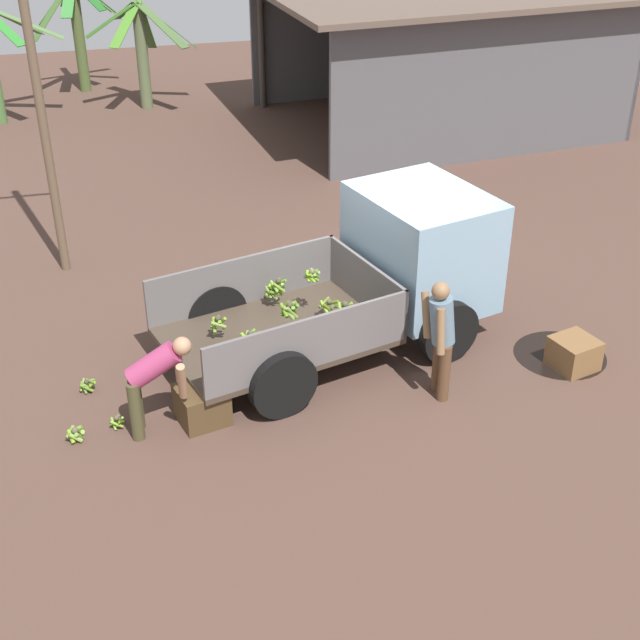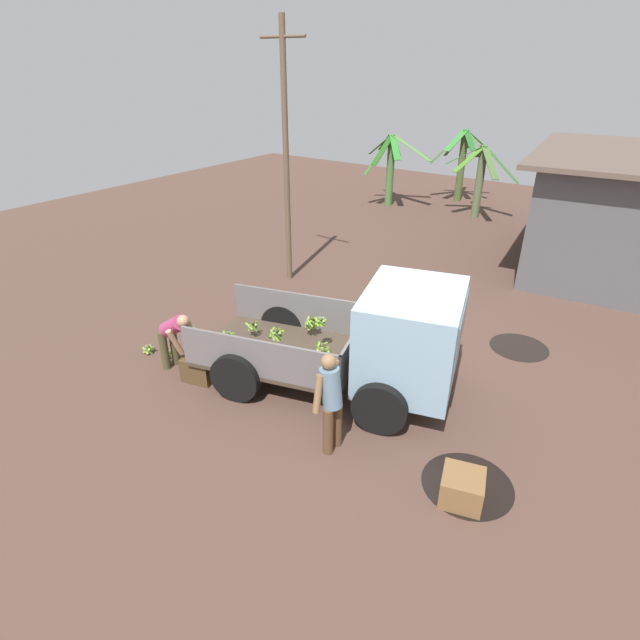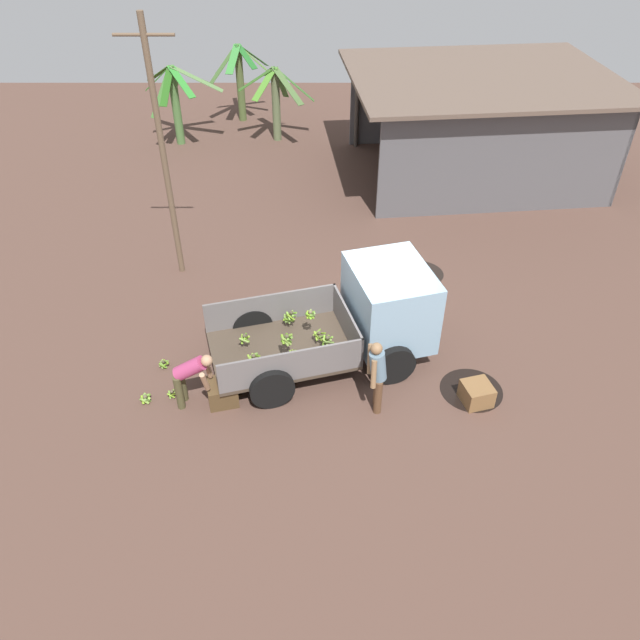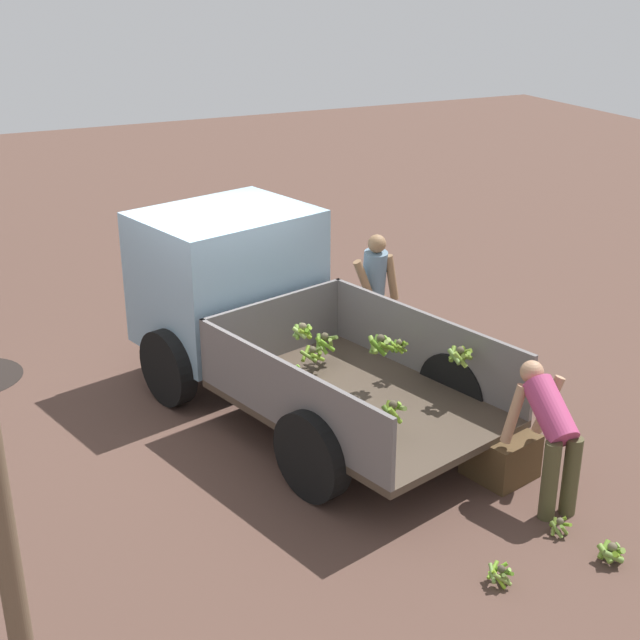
{
  "view_description": "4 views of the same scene",
  "coord_description": "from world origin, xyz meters",
  "px_view_note": "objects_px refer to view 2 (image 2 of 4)",
  "views": [
    {
      "loc": [
        -3.73,
        -10.9,
        6.68
      ],
      "look_at": [
        -1.35,
        -1.39,
        0.94
      ],
      "focal_mm": 50.0,
      "sensor_mm": 36.0,
      "label": 1
    },
    {
      "loc": [
        3.32,
        -6.94,
        5.3
      ],
      "look_at": [
        -1.03,
        -0.81,
        1.35
      ],
      "focal_mm": 28.0,
      "sensor_mm": 36.0,
      "label": 2
    },
    {
      "loc": [
        -1.04,
        -10.66,
        9.0
      ],
      "look_at": [
        -1.04,
        -0.66,
        1.1
      ],
      "focal_mm": 35.0,
      "sensor_mm": 36.0,
      "label": 3
    },
    {
      "loc": [
        -9.11,
        2.97,
        4.8
      ],
      "look_at": [
        -1.05,
        -0.8,
        1.13
      ],
      "focal_mm": 50.0,
      "sensor_mm": 36.0,
      "label": 4
    }
  ],
  "objects_px": {
    "utility_pole": "(286,155)",
    "banana_bunch_on_ground_2": "(148,349)",
    "banana_bunch_on_ground_0": "(170,354)",
    "banana_bunch_on_ground_1": "(192,331)",
    "person_worker_loading": "(174,335)",
    "wooden_crate_1": "(462,488)",
    "wooden_crate_0": "(202,367)",
    "cargo_truck": "(384,340)",
    "person_foreground_visitor": "(331,399)"
  },
  "relations": [
    {
      "from": "utility_pole",
      "to": "banana_bunch_on_ground_2",
      "type": "xyz_separation_m",
      "value": [
        0.1,
        -4.73,
        -3.11
      ]
    },
    {
      "from": "utility_pole",
      "to": "banana_bunch_on_ground_2",
      "type": "relative_size",
      "value": 24.67
    },
    {
      "from": "banana_bunch_on_ground_0",
      "to": "banana_bunch_on_ground_1",
      "type": "bearing_deg",
      "value": 110.99
    },
    {
      "from": "person_worker_loading",
      "to": "utility_pole",
      "type": "bearing_deg",
      "value": 108.32
    },
    {
      "from": "person_worker_loading",
      "to": "banana_bunch_on_ground_1",
      "type": "bearing_deg",
      "value": 132.98
    },
    {
      "from": "utility_pole",
      "to": "wooden_crate_1",
      "type": "xyz_separation_m",
      "value": [
        6.68,
        -4.71,
        -3.0
      ]
    },
    {
      "from": "banana_bunch_on_ground_1",
      "to": "banana_bunch_on_ground_2",
      "type": "height_order",
      "value": "banana_bunch_on_ground_2"
    },
    {
      "from": "banana_bunch_on_ground_0",
      "to": "banana_bunch_on_ground_2",
      "type": "xyz_separation_m",
      "value": [
        -0.5,
        -0.14,
        0.01
      ]
    },
    {
      "from": "person_worker_loading",
      "to": "wooden_crate_0",
      "type": "height_order",
      "value": "person_worker_loading"
    },
    {
      "from": "banana_bunch_on_ground_1",
      "to": "wooden_crate_0",
      "type": "xyz_separation_m",
      "value": [
        1.38,
        -0.98,
        0.13
      ]
    },
    {
      "from": "banana_bunch_on_ground_1",
      "to": "person_worker_loading",
      "type": "bearing_deg",
      "value": -52.51
    },
    {
      "from": "cargo_truck",
      "to": "wooden_crate_0",
      "type": "xyz_separation_m",
      "value": [
        -2.97,
        -1.49,
        -0.85
      ]
    },
    {
      "from": "utility_pole",
      "to": "banana_bunch_on_ground_0",
      "type": "relative_size",
      "value": 31.37
    },
    {
      "from": "person_worker_loading",
      "to": "banana_bunch_on_ground_0",
      "type": "bearing_deg",
      "value": 163.98
    },
    {
      "from": "wooden_crate_0",
      "to": "cargo_truck",
      "type": "bearing_deg",
      "value": 26.75
    },
    {
      "from": "person_worker_loading",
      "to": "wooden_crate_0",
      "type": "xyz_separation_m",
      "value": [
        0.55,
        0.09,
        -0.55
      ]
    },
    {
      "from": "banana_bunch_on_ground_1",
      "to": "banana_bunch_on_ground_2",
      "type": "bearing_deg",
      "value": -99.03
    },
    {
      "from": "banana_bunch_on_ground_0",
      "to": "person_foreground_visitor",
      "type": "bearing_deg",
      "value": -3.99
    },
    {
      "from": "banana_bunch_on_ground_1",
      "to": "banana_bunch_on_ground_2",
      "type": "relative_size",
      "value": 0.9
    },
    {
      "from": "person_worker_loading",
      "to": "banana_bunch_on_ground_0",
      "type": "relative_size",
      "value": 6.6
    },
    {
      "from": "banana_bunch_on_ground_0",
      "to": "banana_bunch_on_ground_1",
      "type": "distance_m",
      "value": 0.95
    },
    {
      "from": "person_foreground_visitor",
      "to": "wooden_crate_1",
      "type": "distance_m",
      "value": 2.15
    },
    {
      "from": "cargo_truck",
      "to": "banana_bunch_on_ground_1",
      "type": "height_order",
      "value": "cargo_truck"
    },
    {
      "from": "wooden_crate_0",
      "to": "wooden_crate_1",
      "type": "height_order",
      "value": "wooden_crate_0"
    },
    {
      "from": "person_worker_loading",
      "to": "person_foreground_visitor",
      "type": "bearing_deg",
      "value": 4.02
    },
    {
      "from": "person_foreground_visitor",
      "to": "person_worker_loading",
      "type": "relative_size",
      "value": 1.27
    },
    {
      "from": "person_foreground_visitor",
      "to": "banana_bunch_on_ground_0",
      "type": "bearing_deg",
      "value": -1.87
    },
    {
      "from": "person_foreground_visitor",
      "to": "wooden_crate_0",
      "type": "xyz_separation_m",
      "value": [
        -3.01,
        0.19,
        -0.68
      ]
    },
    {
      "from": "wooden_crate_1",
      "to": "person_worker_loading",
      "type": "bearing_deg",
      "value": -179.27
    },
    {
      "from": "cargo_truck",
      "to": "wooden_crate_0",
      "type": "relative_size",
      "value": 8.52
    },
    {
      "from": "banana_bunch_on_ground_0",
      "to": "banana_bunch_on_ground_2",
      "type": "relative_size",
      "value": 0.79
    },
    {
      "from": "wooden_crate_0",
      "to": "wooden_crate_1",
      "type": "distance_m",
      "value": 5.04
    },
    {
      "from": "person_foreground_visitor",
      "to": "wooden_crate_0",
      "type": "distance_m",
      "value": 3.1
    },
    {
      "from": "wooden_crate_0",
      "to": "wooden_crate_1",
      "type": "bearing_deg",
      "value": -0.25
    },
    {
      "from": "banana_bunch_on_ground_1",
      "to": "banana_bunch_on_ground_2",
      "type": "distance_m",
      "value": 1.04
    },
    {
      "from": "cargo_truck",
      "to": "banana_bunch_on_ground_0",
      "type": "distance_m",
      "value": 4.35
    },
    {
      "from": "banana_bunch_on_ground_1",
      "to": "wooden_crate_0",
      "type": "relative_size",
      "value": 0.39
    },
    {
      "from": "utility_pole",
      "to": "banana_bunch_on_ground_1",
      "type": "distance_m",
      "value": 4.84
    },
    {
      "from": "banana_bunch_on_ground_0",
      "to": "wooden_crate_1",
      "type": "xyz_separation_m",
      "value": [
        6.08,
        -0.12,
        0.12
      ]
    },
    {
      "from": "banana_bunch_on_ground_0",
      "to": "utility_pole",
      "type": "bearing_deg",
      "value": 97.49
    },
    {
      "from": "cargo_truck",
      "to": "person_foreground_visitor",
      "type": "height_order",
      "value": "cargo_truck"
    },
    {
      "from": "banana_bunch_on_ground_2",
      "to": "wooden_crate_0",
      "type": "relative_size",
      "value": 0.44
    },
    {
      "from": "utility_pole",
      "to": "wooden_crate_0",
      "type": "distance_m",
      "value": 5.79
    },
    {
      "from": "utility_pole",
      "to": "person_worker_loading",
      "type": "bearing_deg",
      "value": -77.17
    },
    {
      "from": "banana_bunch_on_ground_0",
      "to": "cargo_truck",
      "type": "bearing_deg",
      "value": 19.24
    },
    {
      "from": "cargo_truck",
      "to": "banana_bunch_on_ground_1",
      "type": "relative_size",
      "value": 21.77
    },
    {
      "from": "person_worker_loading",
      "to": "wooden_crate_0",
      "type": "relative_size",
      "value": 2.26
    },
    {
      "from": "cargo_truck",
      "to": "banana_bunch_on_ground_0",
      "type": "height_order",
      "value": "cargo_truck"
    },
    {
      "from": "utility_pole",
      "to": "banana_bunch_on_ground_1",
      "type": "relative_size",
      "value": 27.46
    },
    {
      "from": "person_worker_loading",
      "to": "wooden_crate_1",
      "type": "height_order",
      "value": "person_worker_loading"
    }
  ]
}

